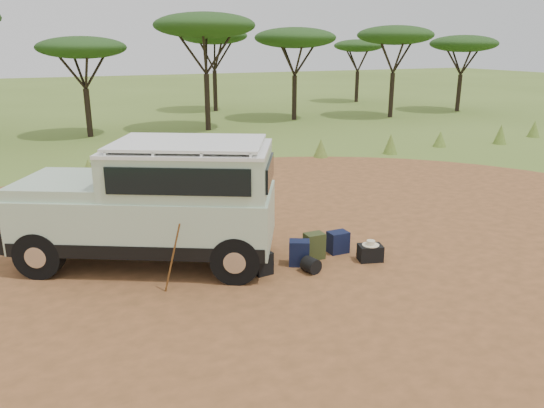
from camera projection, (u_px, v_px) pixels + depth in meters
name	position (u px, v px, depth m)	size (l,w,h in m)	color
ground	(285.00, 261.00, 11.32)	(140.00, 140.00, 0.00)	#5C762A
dirt_clearing	(285.00, 261.00, 11.32)	(23.00, 23.00, 0.01)	#9C5C33
grass_fringe	(182.00, 162.00, 18.81)	(36.60, 1.60, 0.90)	#5C762A
acacia_treeline	(133.00, 35.00, 27.46)	(46.70, 13.20, 6.26)	black
safari_vehicle	(156.00, 205.00, 10.94)	(5.66, 4.34, 2.60)	#B0CAAD
walking_staff	(172.00, 258.00, 9.71)	(0.03, 0.03, 1.41)	brown
backpack_black	(263.00, 263.00, 10.62)	(0.34, 0.25, 0.47)	black
backpack_navy	(299.00, 253.00, 11.04)	(0.42, 0.30, 0.55)	#101833
backpack_olive	(314.00, 246.00, 11.39)	(0.41, 0.30, 0.57)	#37421E
duffel_navy	(338.00, 242.00, 11.73)	(0.43, 0.32, 0.49)	#101833
hard_case	(370.00, 253.00, 11.30)	(0.50, 0.35, 0.35)	black
stuff_sack	(311.00, 265.00, 10.72)	(0.32, 0.32, 0.32)	black
safari_hat	(371.00, 243.00, 11.24)	(0.36, 0.36, 0.11)	beige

